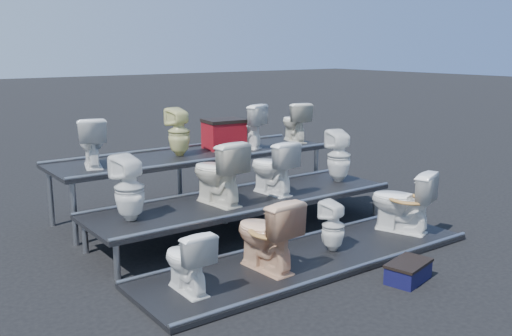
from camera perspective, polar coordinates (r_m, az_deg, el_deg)
ground at (r=7.61m, az=-1.11°, el=-6.43°), size 80.00×80.00×0.00m
tier_front at (r=6.64m, az=5.40°, el=-9.05°), size 4.20×1.20×0.06m
tier_mid at (r=7.54m, az=-1.12°, el=-4.77°), size 4.20×1.20×0.46m
tier_back at (r=8.55m, az=-6.11°, el=-1.41°), size 4.20×1.20×0.86m
toilet_0 at (r=5.65m, az=-6.92°, el=-9.15°), size 0.36×0.63×0.64m
toilet_1 at (r=6.11m, az=1.00°, el=-6.57°), size 0.50×0.82×0.80m
toilet_2 at (r=6.75m, az=7.72°, el=-5.77°), size 0.30×0.31×0.60m
toilet_3 at (r=7.58m, az=14.37°, el=-3.23°), size 0.70×0.90×0.81m
toilet_4 at (r=6.63m, az=-12.56°, el=-1.98°), size 0.40×0.40×0.76m
toilet_5 at (r=7.15m, az=-3.86°, el=-0.44°), size 0.53×0.84×0.81m
toilet_6 at (r=7.65m, az=1.62°, el=0.08°), size 0.46×0.74×0.73m
toilet_7 at (r=8.44m, az=8.29°, el=1.20°), size 0.42×0.43×0.76m
toilet_8 at (r=7.77m, az=-16.14°, el=2.51°), size 0.52×0.72×0.66m
toilet_9 at (r=8.28m, az=-7.72°, el=3.59°), size 0.35×0.35×0.69m
toilet_10 at (r=8.87m, az=-1.26°, el=4.23°), size 0.60×0.77×0.69m
toilet_11 at (r=9.49m, az=3.90°, el=4.63°), size 0.53×0.72×0.65m
red_crate at (r=8.83m, az=-3.23°, el=3.27°), size 0.62×0.52×0.41m
step_stool at (r=6.28m, az=14.98°, el=-10.08°), size 0.57×0.42×0.18m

